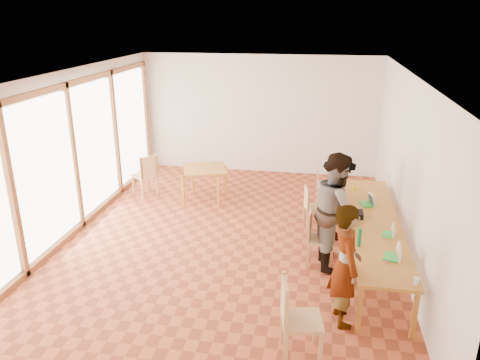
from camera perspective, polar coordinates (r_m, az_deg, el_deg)
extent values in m
plane|color=#AC4C29|center=(8.75, -1.23, -7.11)|extent=(8.00, 8.00, 0.00)
cube|color=beige|center=(12.01, 2.38, 7.94)|extent=(6.00, 0.10, 3.00)
cube|color=beige|center=(4.66, -10.99, -12.46)|extent=(6.00, 0.10, 3.00)
cube|color=beige|center=(8.18, 19.79, 1.08)|extent=(0.10, 8.00, 3.00)
cube|color=white|center=(9.21, -19.73, 3.10)|extent=(0.10, 8.00, 3.00)
cube|color=white|center=(7.87, -1.39, 12.91)|extent=(6.00, 8.00, 0.04)
cube|color=#AB6C26|center=(7.97, 16.10, -5.01)|extent=(0.80, 4.00, 0.05)
cube|color=#AB6C26|center=(6.42, 14.34, -15.12)|extent=(0.06, 0.06, 0.70)
cube|color=#AB6C26|center=(9.86, 12.88, -2.22)|extent=(0.06, 0.06, 0.70)
cube|color=#AB6C26|center=(6.53, 20.50, -15.23)|extent=(0.06, 0.06, 0.70)
cube|color=#AB6C26|center=(9.93, 16.79, -2.43)|extent=(0.06, 0.06, 0.70)
cube|color=#AB6C26|center=(10.26, -4.35, 1.34)|extent=(0.90, 0.90, 0.05)
cube|color=#AB6C26|center=(10.13, -6.97, -1.25)|extent=(0.05, 0.05, 0.70)
cube|color=#AB6C26|center=(10.83, -5.81, 0.21)|extent=(0.05, 0.05, 0.70)
cube|color=#AB6C26|center=(9.94, -2.66, -1.53)|extent=(0.05, 0.05, 0.70)
cube|color=#AB6C26|center=(10.66, -1.76, -0.03)|extent=(0.05, 0.05, 0.70)
cube|color=tan|center=(5.87, 7.56, -16.64)|extent=(0.55, 0.55, 0.05)
cube|color=tan|center=(5.69, 5.46, -14.50)|extent=(0.13, 0.48, 0.50)
cube|color=tan|center=(7.83, 9.84, -7.14)|extent=(0.47, 0.47, 0.04)
cube|color=tan|center=(7.73, 8.47, -5.35)|extent=(0.07, 0.44, 0.46)
cube|color=tan|center=(9.24, 9.10, -3.27)|extent=(0.44, 0.44, 0.04)
cube|color=tan|center=(9.13, 8.14, -2.08)|extent=(0.12, 0.37, 0.39)
cube|color=tan|center=(10.27, 10.45, -0.71)|extent=(0.41, 0.41, 0.04)
cube|color=tan|center=(10.19, 9.48, 0.59)|extent=(0.04, 0.41, 0.43)
cube|color=tan|center=(10.82, -11.53, 0.53)|extent=(0.64, 0.64, 0.04)
cube|color=tan|center=(10.57, -11.05, 1.59)|extent=(0.31, 0.39, 0.48)
imported|color=gray|center=(6.34, 12.71, -10.08)|extent=(0.54, 0.70, 1.70)
imported|color=gray|center=(7.70, 11.64, -3.61)|extent=(0.85, 1.03, 1.91)
imported|color=gray|center=(8.64, 11.79, -2.05)|extent=(0.86, 1.17, 1.61)
cube|color=green|center=(6.89, 17.96, -8.91)|extent=(0.25, 0.31, 0.03)
cube|color=white|center=(6.84, 18.84, -8.30)|extent=(0.14, 0.26, 0.22)
cube|color=green|center=(7.53, 17.57, -6.33)|extent=(0.20, 0.25, 0.02)
cube|color=white|center=(7.49, 18.22, -5.87)|extent=(0.11, 0.21, 0.18)
cube|color=green|center=(8.56, 15.14, -2.87)|extent=(0.26, 0.30, 0.03)
cube|color=white|center=(8.56, 15.75, -2.25)|extent=(0.15, 0.25, 0.21)
imported|color=yellow|center=(9.18, 13.83, -0.96)|extent=(0.15, 0.15, 0.09)
cylinder|color=#17703D|center=(7.03, 14.31, -6.77)|extent=(0.07, 0.07, 0.28)
cylinder|color=silver|center=(6.36, 20.70, -11.47)|extent=(0.07, 0.07, 0.09)
cylinder|color=white|center=(8.13, 13.69, -3.84)|extent=(0.08, 0.08, 0.06)
cube|color=#CB3476|center=(6.78, 17.42, -9.39)|extent=(0.05, 0.10, 0.01)
cube|color=black|center=(8.03, 14.20, -4.06)|extent=(0.16, 0.26, 0.09)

